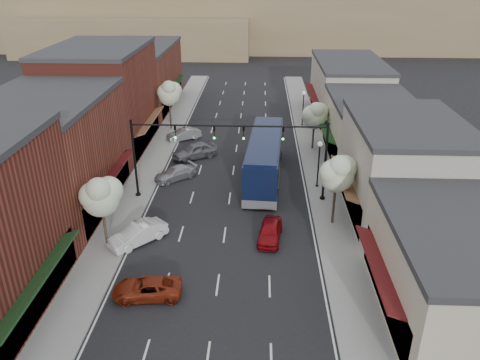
# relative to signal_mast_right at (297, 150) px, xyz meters

# --- Properties ---
(ground) EXTENTS (160.00, 160.00, 0.00)m
(ground) POSITION_rel_signal_mast_right_xyz_m (-5.62, -8.00, -4.62)
(ground) COLOR black
(ground) RESTS_ON ground
(sidewalk_left) EXTENTS (2.80, 73.00, 0.15)m
(sidewalk_left) POSITION_rel_signal_mast_right_xyz_m (-14.02, 10.50, -4.55)
(sidewalk_left) COLOR gray
(sidewalk_left) RESTS_ON ground
(sidewalk_right) EXTENTS (2.80, 73.00, 0.15)m
(sidewalk_right) POSITION_rel_signal_mast_right_xyz_m (2.78, 10.50, -4.55)
(sidewalk_right) COLOR gray
(sidewalk_right) RESTS_ON ground
(curb_left) EXTENTS (0.25, 73.00, 0.17)m
(curb_left) POSITION_rel_signal_mast_right_xyz_m (-12.62, 10.50, -4.55)
(curb_left) COLOR gray
(curb_left) RESTS_ON ground
(curb_right) EXTENTS (0.25, 73.00, 0.17)m
(curb_right) POSITION_rel_signal_mast_right_xyz_m (1.38, 10.50, -4.55)
(curb_right) COLOR gray
(curb_right) RESTS_ON ground
(bldg_left_midnear) EXTENTS (10.14, 14.10, 9.40)m
(bldg_left_midnear) POSITION_rel_signal_mast_right_xyz_m (-19.85, -2.00, 0.03)
(bldg_left_midnear) COLOR brown
(bldg_left_midnear) RESTS_ON ground
(bldg_left_midfar) EXTENTS (10.14, 14.10, 10.90)m
(bldg_left_midfar) POSITION_rel_signal_mast_right_xyz_m (-19.86, 12.00, 0.78)
(bldg_left_midfar) COLOR maroon
(bldg_left_midfar) RESTS_ON ground
(bldg_left_far) EXTENTS (10.14, 18.10, 8.40)m
(bldg_left_far) POSITION_rel_signal_mast_right_xyz_m (-19.84, 28.00, -0.46)
(bldg_left_far) COLOR brown
(bldg_left_far) RESTS_ON ground
(bldg_right_near) EXTENTS (9.14, 12.10, 5.90)m
(bldg_right_near) POSITION_rel_signal_mast_right_xyz_m (8.07, -14.00, -1.70)
(bldg_right_near) COLOR #BBB095
(bldg_right_near) RESTS_ON ground
(bldg_right_midnear) EXTENTS (9.14, 12.10, 7.90)m
(bldg_right_midnear) POSITION_rel_signal_mast_right_xyz_m (8.10, -2.00, -0.72)
(bldg_right_midnear) COLOR #B0A697
(bldg_right_midnear) RESTS_ON ground
(bldg_right_midfar) EXTENTS (9.14, 12.10, 6.40)m
(bldg_right_midfar) POSITION_rel_signal_mast_right_xyz_m (8.08, 10.00, -1.46)
(bldg_right_midfar) COLOR #BBB095
(bldg_right_midfar) RESTS_ON ground
(bldg_right_far) EXTENTS (9.14, 16.10, 7.40)m
(bldg_right_far) POSITION_rel_signal_mast_right_xyz_m (8.09, 24.00, -0.96)
(bldg_right_far) COLOR #B0A697
(bldg_right_far) RESTS_ON ground
(hill_far) EXTENTS (120.00, 30.00, 12.00)m
(hill_far) POSITION_rel_signal_mast_right_xyz_m (-5.62, 82.00, 1.38)
(hill_far) COLOR #7A6647
(hill_far) RESTS_ON ground
(hill_near) EXTENTS (50.00, 20.00, 8.00)m
(hill_near) POSITION_rel_signal_mast_right_xyz_m (-30.62, 70.00, -0.62)
(hill_near) COLOR #7A6647
(hill_near) RESTS_ON ground
(signal_mast_right) EXTENTS (8.22, 0.46, 7.00)m
(signal_mast_right) POSITION_rel_signal_mast_right_xyz_m (0.00, 0.00, 0.00)
(signal_mast_right) COLOR black
(signal_mast_right) RESTS_ON ground
(signal_mast_left) EXTENTS (8.22, 0.46, 7.00)m
(signal_mast_left) POSITION_rel_signal_mast_right_xyz_m (-11.24, 0.00, 0.00)
(signal_mast_left) COLOR black
(signal_mast_left) RESTS_ON ground
(tree_right_near) EXTENTS (2.85, 2.65, 5.95)m
(tree_right_near) POSITION_rel_signal_mast_right_xyz_m (2.73, -4.05, -0.17)
(tree_right_near) COLOR #47382B
(tree_right_near) RESTS_ON ground
(tree_right_far) EXTENTS (2.85, 2.65, 5.43)m
(tree_right_far) POSITION_rel_signal_mast_right_xyz_m (2.73, 11.95, -0.63)
(tree_right_far) COLOR #47382B
(tree_right_far) RESTS_ON ground
(tree_left_near) EXTENTS (2.85, 2.65, 5.69)m
(tree_left_near) POSITION_rel_signal_mast_right_xyz_m (-13.87, -8.05, -0.40)
(tree_left_near) COLOR #47382B
(tree_left_near) RESTS_ON ground
(tree_left_far) EXTENTS (2.85, 2.65, 6.13)m
(tree_left_far) POSITION_rel_signal_mast_right_xyz_m (-13.87, 17.95, -0.02)
(tree_left_far) COLOR #47382B
(tree_left_far) RESTS_ON ground
(lamp_post_near) EXTENTS (0.44, 0.44, 4.44)m
(lamp_post_near) POSITION_rel_signal_mast_right_xyz_m (2.18, 2.50, -1.62)
(lamp_post_near) COLOR black
(lamp_post_near) RESTS_ON ground
(lamp_post_far) EXTENTS (0.44, 0.44, 4.44)m
(lamp_post_far) POSITION_rel_signal_mast_right_xyz_m (2.18, 20.00, -1.62)
(lamp_post_far) COLOR black
(lamp_post_far) RESTS_ON ground
(coach_bus) EXTENTS (3.80, 13.43, 4.05)m
(coach_bus) POSITION_rel_signal_mast_right_xyz_m (-2.60, 4.32, -2.52)
(coach_bus) COLOR black
(coach_bus) RESTS_ON ground
(red_hatchback) EXTENTS (2.11, 4.15, 1.35)m
(red_hatchback) POSITION_rel_signal_mast_right_xyz_m (-2.23, -6.43, -3.94)
(red_hatchback) COLOR maroon
(red_hatchback) RESTS_ON ground
(parked_car_a) EXTENTS (4.43, 2.36, 1.18)m
(parked_car_a) POSITION_rel_signal_mast_right_xyz_m (-9.82, -13.29, -4.03)
(parked_car_a) COLOR maroon
(parked_car_a) RESTS_ON ground
(parked_car_b) EXTENTS (4.15, 4.24, 1.45)m
(parked_car_b) POSITION_rel_signal_mast_right_xyz_m (-11.82, -7.30, -3.90)
(parked_car_b) COLOR silver
(parked_car_b) RESTS_ON ground
(parked_car_c) EXTENTS (4.26, 4.00, 1.21)m
(parked_car_c) POSITION_rel_signal_mast_right_xyz_m (-10.98, 3.76, -4.02)
(parked_car_c) COLOR #A6A6AB
(parked_car_c) RESTS_ON ground
(parked_car_d) EXTENTS (5.02, 4.24, 1.62)m
(parked_car_d) POSITION_rel_signal_mast_right_xyz_m (-9.82, 9.05, -3.81)
(parked_car_d) COLOR slate
(parked_car_d) RESTS_ON ground
(parked_car_e) EXTENTS (4.07, 3.32, 1.30)m
(parked_car_e) POSITION_rel_signal_mast_right_xyz_m (-11.81, 14.50, -3.97)
(parked_car_e) COLOR #A4A5AA
(parked_car_e) RESTS_ON ground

